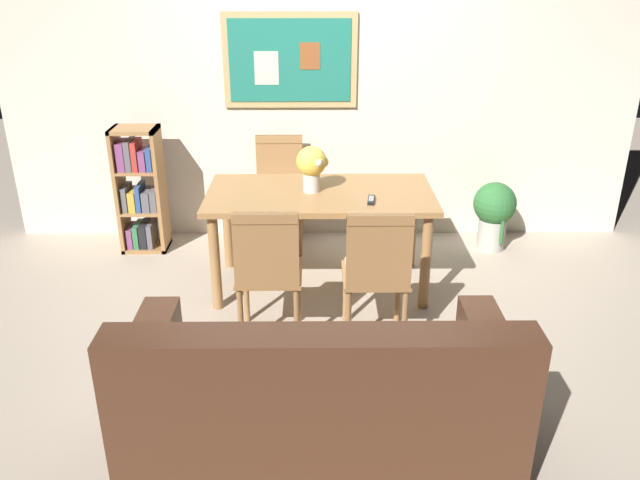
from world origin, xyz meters
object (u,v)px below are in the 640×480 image
Objects in this scene: tv_remote at (371,200)px; dining_table at (320,205)px; potted_ivy at (494,211)px; dining_chair_near_left at (268,265)px; leather_couch at (319,401)px; bookshelf at (140,191)px; flower_vase at (312,165)px; dining_chair_far_left at (279,183)px; dining_chair_near_right at (377,267)px.

dining_table is at bearing 150.16° from tv_remote.
dining_table is 2.77× the size of potted_ivy.
dining_table is at bearing -155.34° from potted_ivy.
leather_couch is (0.30, -1.00, -0.23)m from dining_chair_near_left.
flower_vase reaches higher than bookshelf.
dining_table is at bearing -25.29° from bookshelf.
dining_table is 9.84× the size of tv_remote.
dining_chair_far_left is 2.56m from leather_couch.
flower_vase reaches higher than dining_chair_far_left.
leather_couch is at bearing -59.74° from bookshelf.
leather_couch is 11.22× the size of tv_remote.
dining_chair_near_right is 0.51× the size of leather_couch.
dining_chair_far_left is 0.51× the size of leather_couch.
dining_chair_far_left reaches higher than tv_remote.
dining_chair_near_right is at bearing -64.15° from flower_vase.
dining_chair_far_left is at bearing 176.31° from potted_ivy.
flower_vase is (-0.39, 0.80, 0.39)m from dining_chair_near_right.
dining_chair_near_right is at bearing -90.79° from tv_remote.
dining_chair_near_left is (-0.65, 0.03, 0.00)m from dining_chair_near_right.
dining_chair_near_right is 2.31m from bookshelf.
bookshelf is at bearing 140.41° from dining_chair_near_right.
dining_chair_near_left reaches higher than leather_couch.
leather_couch is (-0.02, -1.76, -0.33)m from dining_table.
dining_chair_near_right is 0.65m from dining_chair_near_left.
potted_ivy is at bearing 52.82° from dining_chair_near_right.
bookshelf is at bearing -175.74° from dining_chair_far_left.
bookshelf is 1.60m from flower_vase.
dining_chair_far_left is at bearing 113.13° from dining_table.
dining_chair_far_left is 0.89× the size of bookshelf.
dining_chair_near_right reaches higher than tv_remote.
dining_chair_near_left is 1.07m from leather_couch.
potted_ivy is at bearing 38.03° from tv_remote.
dining_chair_near_right and dining_chair_near_left have the same top height.
tv_remote is at bearing -141.97° from potted_ivy.
dining_chair_far_left is 1.00× the size of dining_chair_near_left.
tv_remote is (0.36, 1.57, 0.43)m from leather_couch.
dining_chair_near_left reaches higher than potted_ivy.
leather_couch is at bearing -102.96° from tv_remote.
dining_table reaches higher than potted_ivy.
dining_chair_near_right is 0.63m from tv_remote.
dining_chair_near_left reaches higher than tv_remote.
dining_chair_near_right reaches higher than leather_couch.
leather_couch is at bearing -109.89° from dining_chair_near_right.
dining_chair_near_left is 5.67× the size of tv_remote.
dining_chair_near_left is 0.51× the size of leather_couch.
dining_chair_far_left is (-0.33, 0.77, -0.10)m from dining_table.
bookshelf is 2.88m from potted_ivy.
dining_chair_far_left reaches higher than potted_ivy.
dining_table is 0.83m from dining_chair_near_left.
leather_couch reaches higher than tv_remote.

